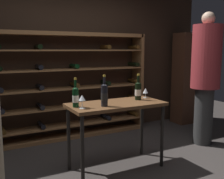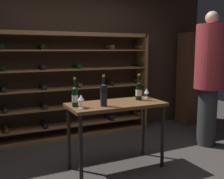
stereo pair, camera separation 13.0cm
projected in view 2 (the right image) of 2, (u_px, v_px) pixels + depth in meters
The scene contains 11 objects.
ground_plane at pixel (119, 177), 3.17m from camera, with size 9.80×9.80×0.00m, color #383330.
back_wall at pixel (69, 54), 4.65m from camera, with size 5.61×0.10×2.83m, color #332319.
wine_rack at pixel (61, 87), 4.46m from camera, with size 3.20×0.32×1.78m.
tasting_table at pixel (116, 111), 3.32m from camera, with size 1.19×0.56×0.85m.
person_guest_blue_shirt at pixel (209, 73), 4.10m from camera, with size 0.45×0.45×2.06m.
display_cabinet at pixel (191, 79), 5.39m from camera, with size 0.44×0.36×1.82m, color #4C2D1E.
wine_bottle_amber_reserve at pixel (75, 96), 3.07m from camera, with size 0.07×0.07×0.34m.
wine_bottle_gold_foil at pixel (139, 91), 3.49m from camera, with size 0.08×0.08×0.34m.
wine_bottle_green_slim at pixel (104, 95), 3.10m from camera, with size 0.08×0.08×0.37m.
wine_glass_stemmed_left at pixel (81, 98), 2.99m from camera, with size 0.08×0.08×0.15m.
wine_glass_stemmed_right at pixel (147, 91), 3.63m from camera, with size 0.07×0.07×0.13m.
Camera 2 is at (-1.36, -2.65, 1.50)m, focal length 42.99 mm.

